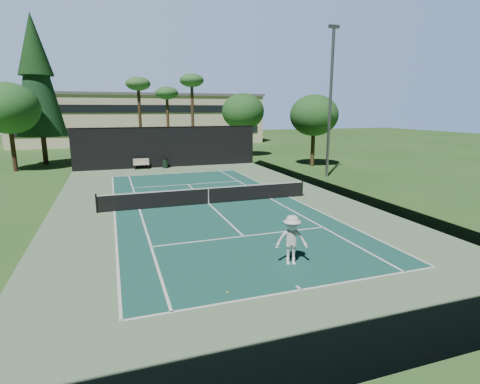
% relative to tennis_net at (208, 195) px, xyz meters
% --- Properties ---
extents(ground, '(160.00, 160.00, 0.00)m').
position_rel_tennis_net_xyz_m(ground, '(0.00, 0.00, -0.56)').
color(ground, '#2D5A21').
rests_on(ground, ground).
extents(apron_slab, '(18.00, 32.00, 0.01)m').
position_rel_tennis_net_xyz_m(apron_slab, '(0.00, 0.00, -0.55)').
color(apron_slab, '#668A61').
rests_on(apron_slab, ground).
extents(court_surface, '(10.97, 23.77, 0.01)m').
position_rel_tennis_net_xyz_m(court_surface, '(0.00, 0.00, -0.55)').
color(court_surface, '#1A5449').
rests_on(court_surface, ground).
extents(court_lines, '(11.07, 23.87, 0.01)m').
position_rel_tennis_net_xyz_m(court_lines, '(0.00, 0.00, -0.54)').
color(court_lines, white).
rests_on(court_lines, ground).
extents(tennis_net, '(12.90, 0.10, 1.10)m').
position_rel_tennis_net_xyz_m(tennis_net, '(0.00, 0.00, 0.00)').
color(tennis_net, black).
rests_on(tennis_net, ground).
extents(fence, '(18.04, 32.05, 4.03)m').
position_rel_tennis_net_xyz_m(fence, '(0.00, 0.06, 1.45)').
color(fence, black).
rests_on(fence, ground).
extents(player, '(1.37, 1.03, 1.88)m').
position_rel_tennis_net_xyz_m(player, '(0.65, -9.87, 0.38)').
color(player, silver).
rests_on(player, ground).
extents(tennis_ball_a, '(0.07, 0.07, 0.07)m').
position_rel_tennis_net_xyz_m(tennis_ball_a, '(-2.27, -11.32, -0.52)').
color(tennis_ball_a, '#BED330').
rests_on(tennis_ball_a, ground).
extents(tennis_ball_b, '(0.07, 0.07, 0.07)m').
position_rel_tennis_net_xyz_m(tennis_ball_b, '(-2.21, 1.80, -0.52)').
color(tennis_ball_b, '#DDED36').
rests_on(tennis_ball_b, ground).
extents(tennis_ball_c, '(0.07, 0.07, 0.07)m').
position_rel_tennis_net_xyz_m(tennis_ball_c, '(-0.35, 2.52, -0.52)').
color(tennis_ball_c, '#E4EE36').
rests_on(tennis_ball_c, ground).
extents(tennis_ball_d, '(0.07, 0.07, 0.07)m').
position_rel_tennis_net_xyz_m(tennis_ball_d, '(-6.30, 2.05, -0.52)').
color(tennis_ball_d, '#D5EB35').
rests_on(tennis_ball_d, ground).
extents(park_bench, '(1.50, 0.45, 1.02)m').
position_rel_tennis_net_xyz_m(park_bench, '(-2.76, 15.57, -0.01)').
color(park_bench, beige).
rests_on(park_bench, ground).
extents(trash_bin, '(0.56, 0.56, 0.95)m').
position_rel_tennis_net_xyz_m(trash_bin, '(-0.46, 15.42, -0.08)').
color(trash_bin, black).
rests_on(trash_bin, ground).
extents(pine_tree, '(4.80, 4.80, 15.00)m').
position_rel_tennis_net_xyz_m(pine_tree, '(-12.00, 22.00, 9.00)').
color(pine_tree, '#3F2B1B').
rests_on(pine_tree, ground).
extents(palm_a, '(2.80, 2.80, 9.32)m').
position_rel_tennis_net_xyz_m(palm_a, '(-2.00, 24.00, 7.63)').
color(palm_a, '#3F2D1B').
rests_on(palm_a, ground).
extents(palm_b, '(2.80, 2.80, 8.42)m').
position_rel_tennis_net_xyz_m(palm_b, '(1.50, 26.00, 6.80)').
color(palm_b, '#4D3621').
rests_on(palm_b, ground).
extents(palm_c, '(2.80, 2.80, 9.77)m').
position_rel_tennis_net_xyz_m(palm_c, '(4.00, 23.00, 8.05)').
color(palm_c, '#46331E').
rests_on(palm_c, ground).
extents(decid_tree_a, '(5.12, 5.12, 7.62)m').
position_rel_tennis_net_xyz_m(decid_tree_a, '(10.00, 22.00, 4.86)').
color(decid_tree_a, '#3F2D1B').
rests_on(decid_tree_a, ground).
extents(decid_tree_b, '(4.80, 4.80, 7.14)m').
position_rel_tennis_net_xyz_m(decid_tree_b, '(14.00, 12.00, 4.52)').
color(decid_tree_b, '#49361F').
rests_on(decid_tree_b, ground).
extents(decid_tree_c, '(5.44, 5.44, 8.09)m').
position_rel_tennis_net_xyz_m(decid_tree_c, '(-14.00, 18.00, 5.21)').
color(decid_tree_c, '#41281B').
rests_on(decid_tree_c, ground).
extents(campus_building, '(40.50, 12.50, 8.30)m').
position_rel_tennis_net_xyz_m(campus_building, '(0.00, 45.98, 3.65)').
color(campus_building, beige).
rests_on(campus_building, ground).
extents(light_pole, '(0.90, 0.25, 12.22)m').
position_rel_tennis_net_xyz_m(light_pole, '(12.00, 6.00, 5.90)').
color(light_pole, gray).
rests_on(light_pole, ground).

